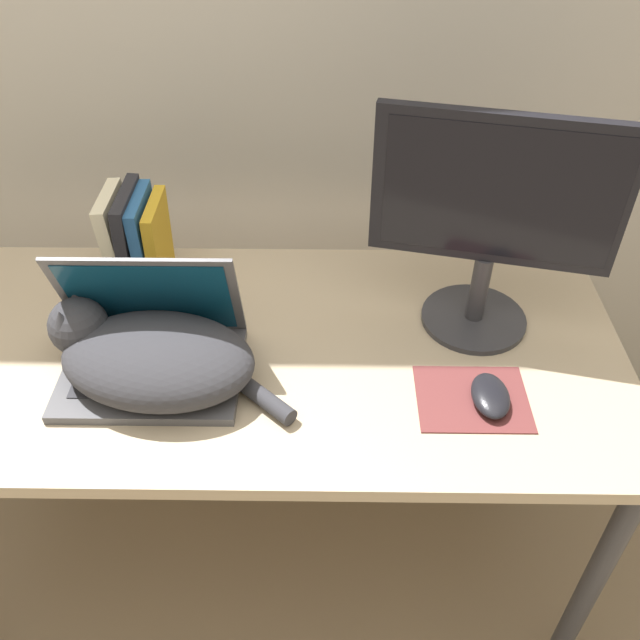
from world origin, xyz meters
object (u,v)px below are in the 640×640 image
(external_monitor, at_px, (493,217))
(laptop, at_px, (151,350))
(computer_mouse, at_px, (490,396))
(cat, at_px, (149,356))
(book_row, at_px, (137,239))

(external_monitor, bearing_deg, laptop, -167.00)
(computer_mouse, bearing_deg, laptop, 172.59)
(laptop, relative_size, cat, 0.72)
(external_monitor, bearing_deg, cat, -163.98)
(cat, distance_m, computer_mouse, 0.62)
(book_row, bearing_deg, cat, -74.90)
(computer_mouse, xyz_separation_m, book_row, (-0.70, 0.36, 0.09))
(cat, xyz_separation_m, external_monitor, (0.62, 0.18, 0.19))
(laptop, height_order, cat, laptop)
(cat, height_order, computer_mouse, cat)
(external_monitor, height_order, book_row, external_monitor)
(laptop, relative_size, computer_mouse, 3.02)
(external_monitor, distance_m, book_row, 0.73)
(external_monitor, xyz_separation_m, book_row, (-0.71, 0.14, -0.15))
(book_row, bearing_deg, external_monitor, -10.87)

